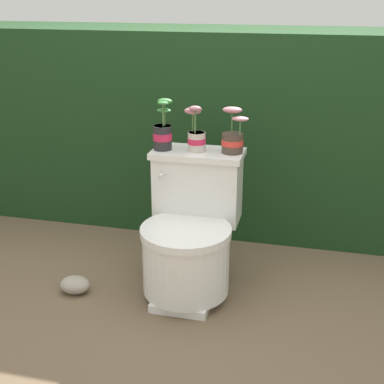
% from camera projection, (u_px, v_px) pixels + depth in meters
% --- Properties ---
extents(ground_plane, '(12.00, 12.00, 0.00)m').
position_uv_depth(ground_plane, '(197.00, 295.00, 2.60)').
color(ground_plane, brown).
extents(hedge_backdrop, '(4.24, 0.66, 1.18)m').
position_uv_depth(hedge_backdrop, '(233.00, 129.00, 3.27)').
color(hedge_backdrop, '#193819').
rests_on(hedge_backdrop, ground).
extents(toilet, '(0.44, 0.57, 0.67)m').
position_uv_depth(toilet, '(190.00, 234.00, 2.56)').
color(toilet, white).
rests_on(toilet, ground).
extents(potted_plant_left, '(0.09, 0.09, 0.25)m').
position_uv_depth(potted_plant_left, '(163.00, 132.00, 2.56)').
color(potted_plant_left, '#262628').
rests_on(potted_plant_left, toilet).
extents(potted_plant_midleft, '(0.11, 0.09, 0.22)m').
position_uv_depth(potted_plant_midleft, '(196.00, 134.00, 2.54)').
color(potted_plant_midleft, beige).
rests_on(potted_plant_midleft, toilet).
extents(potted_plant_middle, '(0.13, 0.10, 0.22)m').
position_uv_depth(potted_plant_middle, '(233.00, 138.00, 2.52)').
color(potted_plant_middle, '#47382D').
rests_on(potted_plant_middle, toilet).
extents(garden_stone, '(0.15, 0.12, 0.08)m').
position_uv_depth(garden_stone, '(75.00, 285.00, 2.61)').
color(garden_stone, '#9E9384').
rests_on(garden_stone, ground).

